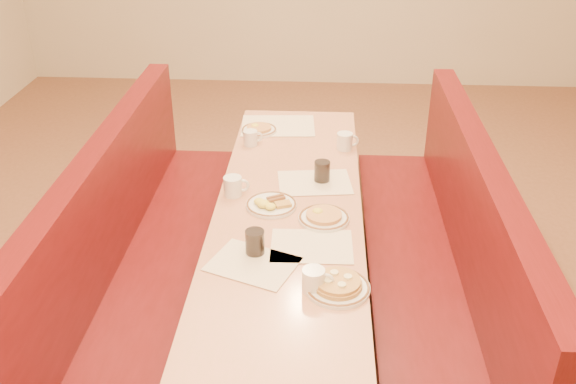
# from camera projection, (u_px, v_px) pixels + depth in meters

# --- Properties ---
(ground) EXTENTS (8.00, 8.00, 0.00)m
(ground) POSITION_uv_depth(u_px,v_px,m) (288.00, 330.00, 3.41)
(ground) COLOR #9E6647
(ground) RESTS_ON ground
(diner_table) EXTENTS (0.70, 2.50, 0.75)m
(diner_table) POSITION_uv_depth(u_px,v_px,m) (288.00, 273.00, 3.23)
(diner_table) COLOR black
(diner_table) RESTS_ON ground
(booth_left) EXTENTS (0.55, 2.50, 1.05)m
(booth_left) POSITION_uv_depth(u_px,v_px,m) (145.00, 270.00, 3.28)
(booth_left) COLOR #4C3326
(booth_left) RESTS_ON ground
(booth_right) EXTENTS (0.55, 2.50, 1.05)m
(booth_right) POSITION_uv_depth(u_px,v_px,m) (434.00, 280.00, 3.20)
(booth_right) COLOR #4C3326
(booth_right) RESTS_ON ground
(placemat_near_left) EXTENTS (0.42, 0.37, 0.00)m
(placemat_near_left) POSITION_uv_depth(u_px,v_px,m) (253.00, 264.00, 2.65)
(placemat_near_left) COLOR beige
(placemat_near_left) RESTS_ON diner_table
(placemat_near_right) EXTENTS (0.36, 0.27, 0.00)m
(placemat_near_right) POSITION_uv_depth(u_px,v_px,m) (312.00, 246.00, 2.77)
(placemat_near_right) COLOR beige
(placemat_near_right) RESTS_ON diner_table
(placemat_far_left) EXTENTS (0.46, 0.36, 0.00)m
(placemat_far_left) POSITION_uv_depth(u_px,v_px,m) (278.00, 126.00, 3.93)
(placemat_far_left) COLOR beige
(placemat_far_left) RESTS_ON diner_table
(placemat_far_right) EXTENTS (0.40, 0.32, 0.00)m
(placemat_far_right) POSITION_uv_depth(u_px,v_px,m) (315.00, 182.00, 3.28)
(placemat_far_right) COLOR beige
(placemat_far_right) RESTS_ON diner_table
(pancake_plate) EXTENTS (0.26, 0.26, 0.06)m
(pancake_plate) POSITION_uv_depth(u_px,v_px,m) (338.00, 286.00, 2.49)
(pancake_plate) COLOR silver
(pancake_plate) RESTS_ON diner_table
(eggs_plate) EXTENTS (0.24, 0.24, 0.05)m
(eggs_plate) POSITION_uv_depth(u_px,v_px,m) (271.00, 204.00, 3.06)
(eggs_plate) COLOR silver
(eggs_plate) RESTS_ON diner_table
(extra_plate_mid) EXTENTS (0.24, 0.24, 0.05)m
(extra_plate_mid) POSITION_uv_depth(u_px,v_px,m) (324.00, 217.00, 2.95)
(extra_plate_mid) COLOR silver
(extra_plate_mid) RESTS_ON diner_table
(extra_plate_far) EXTENTS (0.21, 0.21, 0.04)m
(extra_plate_far) POSITION_uv_depth(u_px,v_px,m) (259.00, 129.00, 3.85)
(extra_plate_far) COLOR silver
(extra_plate_far) RESTS_ON diner_table
(coffee_mug_a) EXTENTS (0.13, 0.09, 0.10)m
(coffee_mug_a) POSITION_uv_depth(u_px,v_px,m) (314.00, 280.00, 2.48)
(coffee_mug_a) COLOR silver
(coffee_mug_a) RESTS_ON diner_table
(coffee_mug_b) EXTENTS (0.13, 0.09, 0.10)m
(coffee_mug_b) POSITION_uv_depth(u_px,v_px,m) (234.00, 186.00, 3.15)
(coffee_mug_b) COLOR silver
(coffee_mug_b) RESTS_ON diner_table
(coffee_mug_c) EXTENTS (0.13, 0.09, 0.10)m
(coffee_mug_c) POSITION_uv_depth(u_px,v_px,m) (345.00, 141.00, 3.62)
(coffee_mug_c) COLOR silver
(coffee_mug_c) RESTS_ON diner_table
(coffee_mug_d) EXTENTS (0.11, 0.08, 0.09)m
(coffee_mug_d) POSITION_uv_depth(u_px,v_px,m) (251.00, 138.00, 3.67)
(coffee_mug_d) COLOR silver
(coffee_mug_d) RESTS_ON diner_table
(soda_tumbler_near) EXTENTS (0.08, 0.08, 0.11)m
(soda_tumbler_near) POSITION_uv_depth(u_px,v_px,m) (255.00, 243.00, 2.70)
(soda_tumbler_near) COLOR black
(soda_tumbler_near) RESTS_ON diner_table
(soda_tumbler_mid) EXTENTS (0.08, 0.08, 0.11)m
(soda_tumbler_mid) POSITION_uv_depth(u_px,v_px,m) (322.00, 172.00, 3.27)
(soda_tumbler_mid) COLOR black
(soda_tumbler_mid) RESTS_ON diner_table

